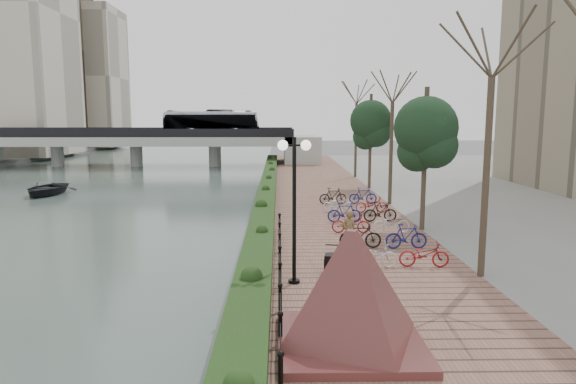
{
  "coord_description": "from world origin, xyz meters",
  "views": [
    {
      "loc": [
        1.38,
        -14.15,
        5.67
      ],
      "look_at": [
        1.82,
        10.84,
        2.0
      ],
      "focal_mm": 32.0,
      "sensor_mm": 36.0,
      "label": 1
    }
  ],
  "objects_px": {
    "pedestrian": "(348,232)",
    "boat": "(46,189)",
    "lamppost": "(294,178)",
    "motorcycle": "(330,261)",
    "granite_monument": "(351,288)"
  },
  "relations": [
    {
      "from": "motorcycle",
      "to": "pedestrian",
      "type": "bearing_deg",
      "value": 80.43
    },
    {
      "from": "lamppost",
      "to": "boat",
      "type": "relative_size",
      "value": 1.0
    },
    {
      "from": "lamppost",
      "to": "boat",
      "type": "height_order",
      "value": "lamppost"
    },
    {
      "from": "pedestrian",
      "to": "boat",
      "type": "bearing_deg",
      "value": -63.99
    },
    {
      "from": "lamppost",
      "to": "motorcycle",
      "type": "height_order",
      "value": "lamppost"
    },
    {
      "from": "granite_monument",
      "to": "boat",
      "type": "relative_size",
      "value": 1.05
    },
    {
      "from": "lamppost",
      "to": "pedestrian",
      "type": "relative_size",
      "value": 2.68
    },
    {
      "from": "pedestrian",
      "to": "lamppost",
      "type": "bearing_deg",
      "value": 36.61
    },
    {
      "from": "pedestrian",
      "to": "boat",
      "type": "xyz_separation_m",
      "value": [
        -19.63,
        18.35,
        -0.86
      ]
    },
    {
      "from": "lamppost",
      "to": "motorcycle",
      "type": "bearing_deg",
      "value": 34.3
    },
    {
      "from": "granite_monument",
      "to": "pedestrian",
      "type": "height_order",
      "value": "granite_monument"
    },
    {
      "from": "pedestrian",
      "to": "motorcycle",
      "type": "bearing_deg",
      "value": 48.93
    },
    {
      "from": "granite_monument",
      "to": "motorcycle",
      "type": "height_order",
      "value": "granite_monument"
    },
    {
      "from": "motorcycle",
      "to": "pedestrian",
      "type": "relative_size",
      "value": 0.84
    },
    {
      "from": "pedestrian",
      "to": "boat",
      "type": "height_order",
      "value": "pedestrian"
    }
  ]
}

